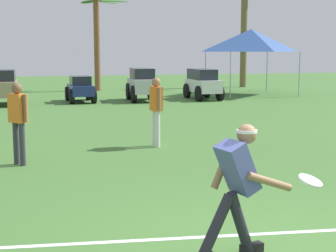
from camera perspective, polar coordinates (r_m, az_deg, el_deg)
name	(u,v)px	position (r m, az deg, el deg)	size (l,w,h in m)	color
field_line_paint	(240,235)	(6.27, 8.02, -11.87)	(18.19, 0.09, 0.01)	white
frisbee_thrower	(237,183)	(5.43, 7.60, -6.33)	(1.14, 0.47, 1.41)	#23232D
frisbee_in_flight	(310,181)	(5.80, 15.50, -5.86)	(0.38, 0.37, 0.12)	white
teammate_midfield	(156,105)	(11.58, -1.32, 2.31)	(0.24, 0.50, 1.56)	silver
teammate_deep	(18,116)	(10.08, -16.28, 1.06)	(0.37, 0.42, 1.56)	#33333D
parked_car_slot_b	(4,86)	(21.59, -17.70, 4.22)	(1.17, 2.36, 1.40)	#998466
parked_car_slot_c	(80,89)	(22.07, -9.70, 4.11)	(1.16, 2.23, 1.10)	navy
parked_car_slot_d	(142,84)	(22.25, -2.87, 4.71)	(1.26, 2.39, 1.40)	#B7BABF
parked_car_slot_e	(203,83)	(23.03, 3.87, 4.78)	(1.18, 2.42, 1.34)	silver
palm_tree_right_of_centre	(97,29)	(28.15, -7.89, 10.55)	(3.44, 3.71, 5.18)	brown
palm_tree_far_right	(244,25)	(31.02, 8.44, 10.97)	(3.33, 3.09, 6.26)	brown
event_tent	(251,40)	(25.75, 9.18, 9.35)	(3.63, 3.63, 3.19)	#B2B5BA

